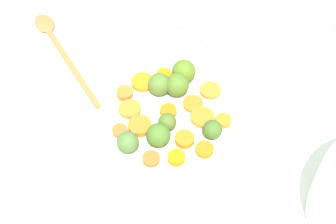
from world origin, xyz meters
name	(u,v)px	position (x,y,z in m)	size (l,w,h in m)	color
tabletop	(160,139)	(0.00, 0.00, 0.01)	(2.40, 2.40, 0.02)	white
serving_bowl_carrots	(168,131)	(0.02, 0.00, 0.06)	(0.23, 0.23, 0.09)	white
carrot_slice_0	(202,117)	(0.07, 0.03, 0.11)	(0.04, 0.04, 0.01)	orange
carrot_slice_1	(193,104)	(0.04, 0.04, 0.11)	(0.03, 0.03, 0.01)	orange
carrot_slice_2	(164,75)	(-0.04, 0.05, 0.11)	(0.03, 0.03, 0.01)	orange
carrot_slice_3	(170,110)	(0.02, 0.00, 0.11)	(0.03, 0.03, 0.01)	orange
carrot_slice_4	(185,139)	(0.07, -0.02, 0.11)	(0.03, 0.03, 0.01)	orange
carrot_slice_5	(176,158)	(0.09, -0.06, 0.11)	(0.03, 0.03, 0.01)	orange
carrot_slice_6	(151,159)	(0.06, -0.08, 0.11)	(0.03, 0.03, 0.01)	orange
carrot_slice_7	(223,121)	(0.10, 0.05, 0.11)	(0.02, 0.02, 0.01)	orange
carrot_slice_8	(210,90)	(0.04, 0.08, 0.11)	(0.04, 0.04, 0.01)	orange
carrot_slice_9	(204,150)	(0.11, -0.02, 0.11)	(0.03, 0.03, 0.01)	orange
carrot_slice_10	(125,93)	(-0.06, -0.02, 0.11)	(0.03, 0.03, 0.01)	orange
carrot_slice_11	(130,109)	(-0.03, -0.04, 0.11)	(0.04, 0.04, 0.01)	orange
carrot_slice_12	(142,82)	(-0.06, 0.02, 0.11)	(0.04, 0.04, 0.01)	orange
carrot_slice_13	(120,131)	(-0.01, -0.08, 0.11)	(0.02, 0.02, 0.01)	orange
carrot_slice_14	(140,126)	(0.01, -0.05, 0.11)	(0.04, 0.04, 0.01)	orange
brussels_sprout_0	(158,135)	(0.05, -0.05, 0.12)	(0.04, 0.04, 0.04)	#4E7A2C
brussels_sprout_1	(128,142)	(0.02, -0.09, 0.12)	(0.03, 0.03, 0.03)	#55803B
brussels_sprout_2	(167,122)	(0.04, -0.02, 0.12)	(0.03, 0.03, 0.03)	#587429
brussels_sprout_3	(178,85)	(0.00, 0.04, 0.12)	(0.04, 0.04, 0.04)	#597D29
brussels_sprout_4	(159,84)	(-0.02, 0.02, 0.12)	(0.04, 0.04, 0.04)	olive
brussels_sprout_5	(184,71)	(-0.01, 0.07, 0.13)	(0.04, 0.04, 0.04)	olive
brussels_sprout_6	(212,130)	(0.10, 0.02, 0.12)	(0.03, 0.03, 0.03)	#49722A
wooden_spoon	(56,41)	(-0.31, 0.02, 0.03)	(0.28, 0.10, 0.01)	#B97842
dish_towel	(215,23)	(-0.11, 0.28, 0.02)	(0.13, 0.12, 0.01)	#9FA5C1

